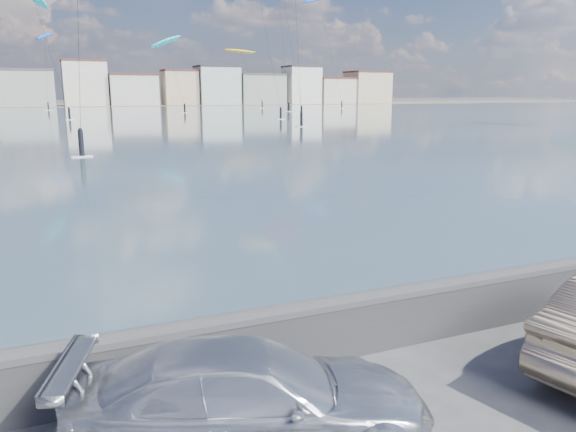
# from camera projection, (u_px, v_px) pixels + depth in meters

# --- Properties ---
(bay_water) EXTENTS (500.00, 177.00, 0.00)m
(bay_water) POSITION_uv_depth(u_px,v_px,m) (60.00, 120.00, 88.41)
(bay_water) COLOR #344953
(bay_water) RESTS_ON ground
(far_shore_strip) EXTENTS (500.00, 60.00, 0.00)m
(far_shore_strip) POSITION_uv_depth(u_px,v_px,m) (48.00, 105.00, 185.47)
(far_shore_strip) COLOR #4C473D
(far_shore_strip) RESTS_ON ground
(seawall) EXTENTS (400.00, 0.36, 1.08)m
(seawall) POSITION_uv_depth(u_px,v_px,m) (263.00, 338.00, 8.86)
(seawall) COLOR #28282B
(seawall) RESTS_ON ground
(far_buildings) EXTENTS (240.79, 13.26, 14.60)m
(far_buildings) POSITION_uv_depth(u_px,v_px,m) (52.00, 86.00, 172.15)
(far_buildings) COLOR #B2B7C6
(far_buildings) RESTS_ON ground
(car_silver) EXTENTS (4.91, 3.18, 1.32)m
(car_silver) POSITION_uv_depth(u_px,v_px,m) (250.00, 398.00, 6.95)
(car_silver) COLOR silver
(car_silver) RESTS_ON ground
(kitesurfer_6) EXTENTS (8.07, 17.13, 17.80)m
(kitesurfer_6) POSITION_uv_depth(u_px,v_px,m) (166.00, 43.00, 127.46)
(kitesurfer_6) COLOR #19BFBF
(kitesurfer_6) RESTS_ON ground
(kitesurfer_14) EXTENTS (6.13, 12.06, 19.66)m
(kitesurfer_14) POSITION_uv_depth(u_px,v_px,m) (44.00, 37.00, 137.07)
(kitesurfer_14) COLOR blue
(kitesurfer_14) RESTS_ON ground
(kitesurfer_15) EXTENTS (10.31, 15.67, 16.48)m
(kitesurfer_15) POSITION_uv_depth(u_px,v_px,m) (240.00, 52.00, 160.68)
(kitesurfer_15) COLOR #BF8C19
(kitesurfer_15) RESTS_ON ground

